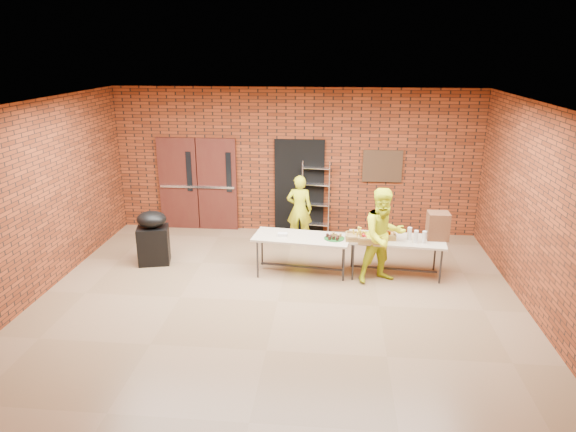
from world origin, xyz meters
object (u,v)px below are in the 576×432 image
object	(u,v)px
covered_grill	(153,237)
volunteer_man	(383,236)
table_right	(396,242)
wire_rack	(316,198)
volunteer_woman	(299,209)
table_left	(301,239)
coffee_dispenser	(438,226)

from	to	relation	value
covered_grill	volunteer_man	xyz separation A→B (m)	(4.32, -0.41, 0.33)
table_right	volunteer_man	world-z (taller)	volunteer_man
wire_rack	volunteer_woman	bearing A→B (deg)	-112.02
table_left	volunteer_woman	world-z (taller)	volunteer_woman
table_left	coffee_dispenser	size ratio (longest dim) A/B	3.69
coffee_dispenser	covered_grill	size ratio (longest dim) A/B	0.47
table_right	coffee_dispenser	xyz separation A→B (m)	(0.73, 0.07, 0.31)
table_left	volunteer_woman	size ratio (longest dim) A/B	1.23
table_right	volunteer_man	xyz separation A→B (m)	(-0.26, -0.27, 0.21)
wire_rack	coffee_dispenser	size ratio (longest dim) A/B	3.35
covered_grill	volunteer_woman	xyz separation A→B (m)	(2.72, 1.36, 0.22)
wire_rack	table_right	xyz separation A→B (m)	(1.54, -2.08, -0.17)
table_right	volunteer_man	distance (m)	0.43
table_right	coffee_dispenser	bearing A→B (deg)	11.24
coffee_dispenser	volunteer_man	size ratio (longest dim) A/B	0.29
table_left	coffee_dispenser	world-z (taller)	coffee_dispenser
coffee_dispenser	volunteer_man	distance (m)	1.05
table_right	covered_grill	bearing A→B (deg)	-176.33
wire_rack	table_right	size ratio (longest dim) A/B	0.92
table_right	coffee_dispenser	size ratio (longest dim) A/B	3.64
covered_grill	volunteer_woman	bearing A→B (deg)	13.07
wire_rack	covered_grill	xyz separation A→B (m)	(-3.04, -1.94, -0.30)
covered_grill	table_left	bearing A→B (deg)	-17.46
table_left	volunteer_man	size ratio (longest dim) A/B	1.06
wire_rack	volunteer_man	distance (m)	2.68
coffee_dispenser	volunteer_woman	world-z (taller)	volunteer_woman
volunteer_man	table_left	bearing A→B (deg)	148.28
covered_grill	volunteer_woman	size ratio (longest dim) A/B	0.71
volunteer_man	table_right	bearing A→B (deg)	22.70
wire_rack	covered_grill	world-z (taller)	wire_rack
table_left	table_right	xyz separation A→B (m)	(1.71, 0.05, -0.00)
covered_grill	volunteer_man	bearing A→B (deg)	-19.02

